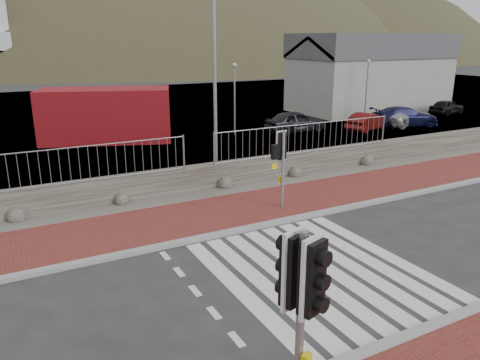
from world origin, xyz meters
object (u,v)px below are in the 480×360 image
traffic_signal_far (282,153)px  shipping_container (106,115)px  car_e (447,107)px  car_c (405,117)px  streetlight (217,68)px  car_d (404,116)px  traffic_signal_near (302,289)px  car_b (367,122)px  car_a (295,121)px

traffic_signal_far → shipping_container: (-2.51, 13.70, -0.48)m
car_e → car_c: bearing=97.2°
streetlight → car_d: 17.31m
traffic_signal_near → car_e: 32.85m
traffic_signal_near → shipping_container: 21.55m
streetlight → car_c: bearing=0.0°
car_b → car_e: (9.74, 2.08, 0.00)m
car_b → car_c: (3.11, -0.09, 0.08)m
streetlight → car_c: (15.69, 5.07, -3.73)m
traffic_signal_far → car_e: 24.77m
car_a → traffic_signal_near: bearing=145.5°
traffic_signal_far → car_d: (15.67, 9.53, -1.31)m
car_a → car_b: size_ratio=1.14×
streetlight → shipping_container: streetlight is taller
traffic_signal_far → car_a: traffic_signal_far is taller
traffic_signal_near → car_e: (26.72, 19.05, -1.66)m
traffic_signal_far → car_b: bearing=-144.5°
car_a → car_e: bearing=-88.3°
traffic_signal_far → streetlight: size_ratio=0.34×
traffic_signal_near → streetlight: streetlight is taller
traffic_signal_far → car_a: size_ratio=0.70×
traffic_signal_near → car_d: traffic_signal_near is taller
traffic_signal_near → car_a: size_ratio=0.80×
shipping_container → car_b: bearing=2.7°
traffic_signal_near → traffic_signal_far: traffic_signal_near is taller
car_a → car_e: car_a is taller
car_c → car_d: (0.31, 0.36, -0.03)m
car_d → traffic_signal_far: bearing=110.8°
traffic_signal_near → shipping_container: (2.21, 21.43, -0.78)m
traffic_signal_near → car_b: size_ratio=0.91×
car_a → car_d: (7.61, -1.37, -0.05)m
streetlight → car_d: bearing=0.9°
streetlight → car_c: 16.90m
car_a → car_c: 7.51m
traffic_signal_near → car_a: (12.78, 18.62, -1.57)m
shipping_container → car_e: bearing=13.9°
traffic_signal_near → traffic_signal_far: size_ratio=1.16×
traffic_signal_far → car_e: (21.99, 11.33, -1.35)m
shipping_container → car_c: shipping_container is taller
car_c → traffic_signal_far: bearing=135.2°
traffic_signal_near → car_c: bearing=22.5°
car_d → car_e: car_d is taller
traffic_signal_near → shipping_container: traffic_signal_near is taller
traffic_signal_near → traffic_signal_far: (4.73, 7.72, -0.31)m
car_b → traffic_signal_near: bearing=117.2°
car_c → car_d: bearing=-26.0°
shipping_container → car_d: (18.18, -4.18, -0.83)m
streetlight → car_e: streetlight is taller
car_a → streetlight: bearing=129.0°
traffic_signal_far → car_c: traffic_signal_far is taller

